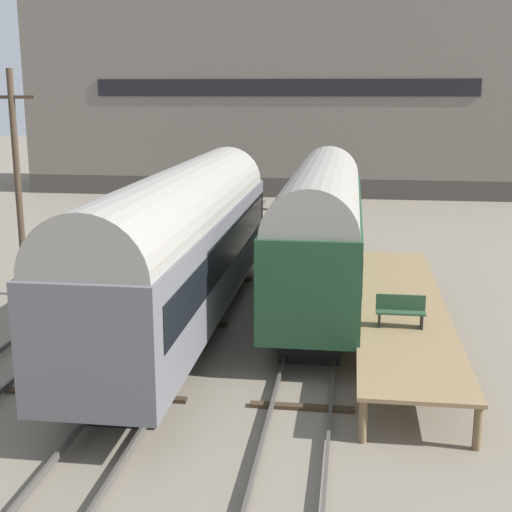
# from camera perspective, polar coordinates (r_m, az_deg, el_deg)

# --- Properties ---
(ground_plane) EXTENTS (200.00, 200.00, 0.00)m
(ground_plane) POSITION_cam_1_polar(r_m,az_deg,el_deg) (21.51, -7.14, -8.02)
(ground_plane) COLOR slate
(track_left) EXTENTS (2.60, 60.00, 0.26)m
(track_left) POSITION_cam_1_polar(r_m,az_deg,el_deg) (22.87, -17.52, -6.87)
(track_left) COLOR #4C4742
(track_left) RESTS_ON ground
(track_middle) EXTENTS (2.60, 60.00, 0.26)m
(track_middle) POSITION_cam_1_polar(r_m,az_deg,el_deg) (21.46, -7.15, -7.67)
(track_middle) COLOR #4C4742
(track_middle) RESTS_ON ground
(track_right) EXTENTS (2.60, 60.00, 0.26)m
(track_right) POSITION_cam_1_polar(r_m,az_deg,el_deg) (20.83, 4.29, -8.26)
(track_right) COLOR #4C4742
(track_right) RESTS_ON ground
(train_car_grey) EXTENTS (3.05, 17.28, 5.40)m
(train_car_grey) POSITION_cam_1_polar(r_m,az_deg,el_deg) (22.70, -5.94, 1.22)
(train_car_grey) COLOR black
(train_car_grey) RESTS_ON ground
(train_car_green) EXTENTS (2.86, 15.02, 5.27)m
(train_car_green) POSITION_cam_1_polar(r_m,az_deg,el_deg) (25.85, 5.22, 2.56)
(train_car_green) COLOR black
(train_car_green) RESTS_ON ground
(station_platform) EXTENTS (2.79, 14.88, 1.12)m
(station_platform) POSITION_cam_1_polar(r_m,az_deg,el_deg) (23.18, 11.48, -3.91)
(station_platform) COLOR #8C704C
(station_platform) RESTS_ON ground
(bench) EXTENTS (1.40, 0.40, 0.91)m
(bench) POSITION_cam_1_polar(r_m,az_deg,el_deg) (20.81, 11.49, -4.24)
(bench) COLOR #2D4C33
(bench) RESTS_ON station_platform
(person_worker) EXTENTS (0.32, 0.32, 1.75)m
(person_worker) POSITION_cam_1_polar(r_m,az_deg,el_deg) (17.95, -15.60, -9.19)
(person_worker) COLOR #282833
(person_worker) RESTS_ON ground
(utility_pole) EXTENTS (1.80, 0.24, 8.51)m
(utility_pole) POSITION_cam_1_polar(r_m,az_deg,el_deg) (28.10, -18.53, 5.68)
(utility_pole) COLOR #473828
(utility_pole) RESTS_ON ground
(warehouse_building) EXTENTS (39.26, 10.60, 14.42)m
(warehouse_building) POSITION_cam_1_polar(r_m,az_deg,el_deg) (57.55, 2.69, 12.57)
(warehouse_building) COLOR #46403A
(warehouse_building) RESTS_ON ground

